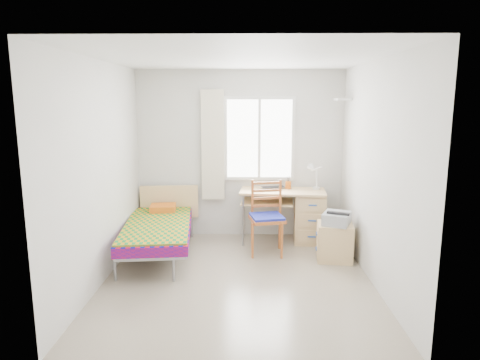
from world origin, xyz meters
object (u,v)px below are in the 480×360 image
printer (337,218)px  bed (159,227)px  desk (305,214)px  chair (267,213)px  cabinet (334,242)px

printer → bed: bearing=-161.7°
desk → chair: (-0.60, -0.51, 0.14)m
bed → cabinet: 2.42m
bed → desk: bearing=10.6°
bed → cabinet: (2.41, -0.17, -0.14)m
bed → desk: (2.11, 0.63, 0.03)m
chair → cabinet: size_ratio=2.01×
chair → cabinet: 1.00m
desk → printer: desk is taller
bed → printer: 2.44m
desk → cabinet: size_ratio=2.57×
bed → chair: size_ratio=1.91×
chair → cabinet: chair is taller
cabinet → chair: bearing=169.0°
printer → chair: bearing=-175.8°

